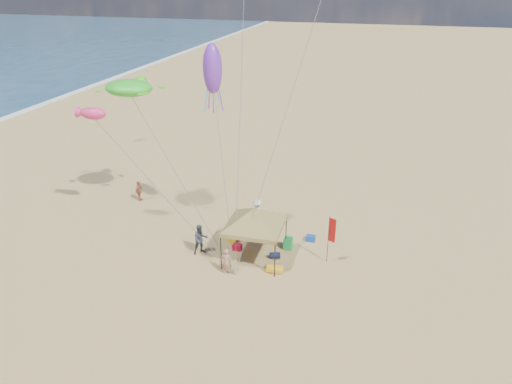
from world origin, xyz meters
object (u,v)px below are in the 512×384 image
(canopy_tent, at_px, (255,210))
(person_near_a, at_px, (226,261))
(chair_green, at_px, (288,243))
(cooler_blue, at_px, (311,238))
(beach_cart, at_px, (275,269))
(feather_flag, at_px, (331,233))
(cooler_red, at_px, (237,247))
(person_near_c, at_px, (257,212))
(person_far_a, at_px, (139,191))
(chair_yellow, at_px, (232,237))
(person_near_b, at_px, (201,239))

(canopy_tent, distance_m, person_near_a, 3.20)
(canopy_tent, distance_m, chair_green, 3.62)
(cooler_blue, bearing_deg, canopy_tent, -133.79)
(person_near_a, bearing_deg, cooler_blue, -149.61)
(cooler_blue, distance_m, beach_cart, 4.13)
(feather_flag, bearing_deg, cooler_red, -178.83)
(person_near_c, bearing_deg, person_far_a, 4.18)
(chair_yellow, bearing_deg, cooler_red, -54.86)
(person_near_c, relative_size, person_far_a, 1.16)
(chair_yellow, relative_size, person_near_c, 0.40)
(canopy_tent, xyz_separation_m, person_near_a, (-1.07, -1.86, -2.38))
(feather_flag, height_order, chair_green, feather_flag)
(beach_cart, distance_m, person_near_b, 4.77)
(person_near_b, bearing_deg, chair_yellow, 12.87)
(beach_cart, relative_size, person_near_b, 0.49)
(cooler_red, xyz_separation_m, person_near_c, (0.27, 3.46, 0.69))
(cooler_blue, relative_size, person_near_c, 0.31)
(cooler_red, relative_size, person_near_a, 0.35)
(beach_cart, bearing_deg, canopy_tent, 144.59)
(person_far_a, bearing_deg, feather_flag, -106.72)
(beach_cart, bearing_deg, person_near_b, 170.59)
(beach_cart, bearing_deg, person_near_a, -161.83)
(chair_green, distance_m, person_near_b, 5.20)
(canopy_tent, bearing_deg, cooler_red, 152.58)
(beach_cart, bearing_deg, chair_yellow, 142.58)
(cooler_red, xyz_separation_m, cooler_blue, (4.03, 2.23, 0.00))
(chair_yellow, bearing_deg, beach_cart, -37.42)
(cooler_red, bearing_deg, canopy_tent, -27.42)
(person_near_b, bearing_deg, beach_cart, -49.29)
(person_near_a, bearing_deg, chair_yellow, -97.40)
(person_near_b, distance_m, person_near_c, 4.90)
(chair_yellow, height_order, person_near_b, person_near_b)
(person_near_a, distance_m, person_near_b, 2.67)
(cooler_blue, xyz_separation_m, beach_cart, (-1.31, -3.91, 0.01))
(chair_green, xyz_separation_m, person_near_a, (-2.68, -3.50, 0.42))
(person_near_c, bearing_deg, beach_cart, 126.91)
(beach_cart, height_order, person_near_c, person_near_c)
(chair_yellow, distance_m, beach_cart, 4.17)
(canopy_tent, bearing_deg, cooler_blue, 46.21)
(canopy_tent, bearing_deg, chair_yellow, 141.08)
(chair_yellow, xyz_separation_m, beach_cart, (3.31, -2.53, -0.15))
(feather_flag, relative_size, cooler_red, 5.36)
(canopy_tent, xyz_separation_m, cooler_red, (-1.27, 0.66, -2.96))
(beach_cart, relative_size, person_far_a, 0.59)
(beach_cart, xyz_separation_m, person_far_a, (-11.62, 6.31, 0.56))
(cooler_red, relative_size, person_near_c, 0.31)
(chair_yellow, bearing_deg, feather_flag, -6.92)
(cooler_blue, height_order, beach_cart, cooler_blue)
(canopy_tent, xyz_separation_m, chair_green, (1.61, 1.64, -2.80))
(feather_flag, xyz_separation_m, beach_cart, (-2.75, -1.80, -1.74))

